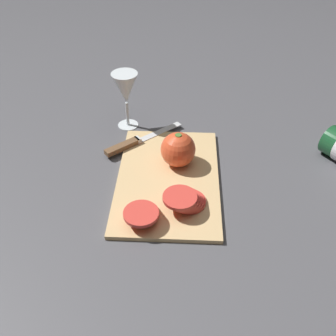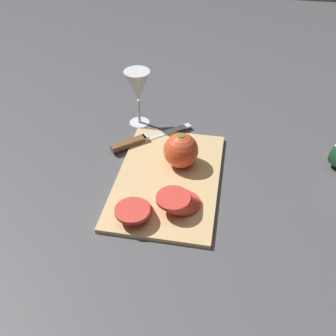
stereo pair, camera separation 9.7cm
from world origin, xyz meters
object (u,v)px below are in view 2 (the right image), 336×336
object	(u,v)px
whole_tomato	(181,150)
tomato_slice_stack_far	(179,201)
wine_glass	(138,88)
knife	(136,141)
tomato_slice_stack_near	(134,211)

from	to	relation	value
whole_tomato	tomato_slice_stack_far	size ratio (longest dim) A/B	0.90
wine_glass	tomato_slice_stack_far	bearing A→B (deg)	26.95
knife	tomato_slice_stack_near	bearing A→B (deg)	-117.76
wine_glass	whole_tomato	world-z (taller)	wine_glass
tomato_slice_stack_far	whole_tomato	bearing A→B (deg)	-172.78
whole_tomato	knife	distance (m)	0.16
wine_glass	tomato_slice_stack_near	bearing A→B (deg)	11.70
whole_tomato	knife	xyz separation A→B (m)	(-0.07, -0.14, -0.04)
tomato_slice_stack_near	tomato_slice_stack_far	distance (m)	0.10
tomato_slice_stack_near	tomato_slice_stack_far	size ratio (longest dim) A/B	1.01
tomato_slice_stack_far	knife	bearing A→B (deg)	-145.37
knife	tomato_slice_stack_far	distance (m)	0.28
knife	tomato_slice_stack_near	size ratio (longest dim) A/B	2.02
tomato_slice_stack_near	tomato_slice_stack_far	bearing A→B (deg)	115.14
tomato_slice_stack_near	tomato_slice_stack_far	xyz separation A→B (m)	(-0.04, 0.09, 0.00)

